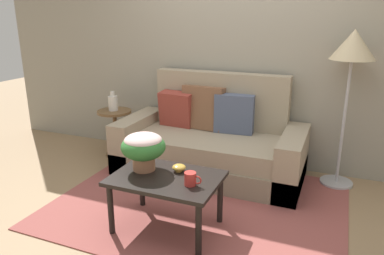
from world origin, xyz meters
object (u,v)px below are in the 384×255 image
potted_plant (143,147)px  table_vase (113,103)px  coffee_table (166,183)px  floor_lamp (352,56)px  couch (211,144)px  side_table (115,125)px  coffee_mug (191,179)px  snack_bowl (179,168)px

potted_plant → table_vase: table_vase is taller
coffee_table → floor_lamp: bearing=48.2°
couch → table_vase: 1.29m
couch → potted_plant: bearing=-98.2°
side_table → table_vase: (-0.01, 0.00, 0.27)m
potted_plant → coffee_mug: 0.50m
couch → coffee_table: (0.06, -1.21, 0.08)m
potted_plant → coffee_mug: potted_plant is taller
coffee_mug → couch: bearing=103.0°
floor_lamp → snack_bowl: size_ratio=13.92×
couch → floor_lamp: 1.65m
coffee_table → side_table: side_table is taller
side_table → coffee_table: bearing=-43.3°
couch → coffee_table: size_ratio=2.33×
side_table → floor_lamp: 2.71m
coffee_table → potted_plant: size_ratio=2.35×
floor_lamp → coffee_mug: 1.95m
floor_lamp → coffee_mug: (-1.02, -1.47, -0.80)m
coffee_mug → coffee_table: bearing=164.1°
snack_bowl → coffee_table: bearing=-112.8°
coffee_mug → snack_bowl: coffee_mug is taller
coffee_table → potted_plant: bearing=167.3°
coffee_table → coffee_mug: (0.24, -0.07, 0.11)m
side_table → potted_plant: bearing=-47.6°
coffee_table → floor_lamp: size_ratio=0.55×
floor_lamp → snack_bowl: floor_lamp is taller
potted_plant → couch: bearing=81.8°
snack_bowl → potted_plant: bearing=-164.8°
side_table → potted_plant: 1.61m
side_table → potted_plant: potted_plant is taller
floor_lamp → table_vase: (-2.56, -0.17, -0.64)m
couch → snack_bowl: bearing=-84.1°
couch → side_table: (-1.24, 0.01, 0.07)m
floor_lamp → table_vase: size_ratio=6.69×
floor_lamp → potted_plant: floor_lamp is taller
snack_bowl → table_vase: 1.76m
side_table → table_vase: table_vase is taller
couch → floor_lamp: floor_lamp is taller
side_table → table_vase: bearing=163.6°
side_table → floor_lamp: bearing=4.0°
table_vase → coffee_mug: bearing=-39.9°
snack_bowl → floor_lamp: bearing=46.7°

